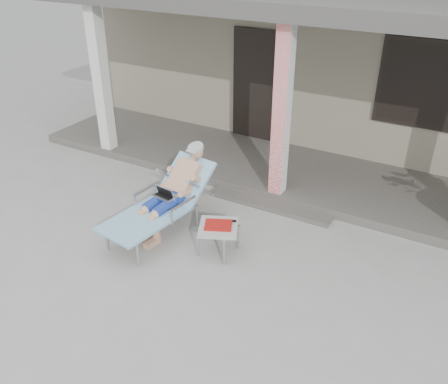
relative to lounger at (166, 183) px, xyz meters
The scene contains 7 objects.
ground 1.39m from the lounger, 30.19° to the right, with size 60.00×60.00×0.00m, color #9E9E99.
house 6.06m from the lounger, 80.21° to the left, with size 10.40×5.40×3.30m.
porch_deck 2.70m from the lounger, 67.09° to the left, with size 10.00×2.00×0.15m, color #605B56.
porch_overhang 3.28m from the lounger, 66.61° to the left, with size 10.00×2.30×2.85m.
porch_step 1.76m from the lounger, 51.02° to the left, with size 2.00×0.30×0.07m, color #605B56.
lounger is the anchor object (origin of this frame).
side_table 1.00m from the lounger, ahead, with size 0.66×0.66×0.45m.
Camera 1 is at (2.52, -4.06, 3.84)m, focal length 38.00 mm.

